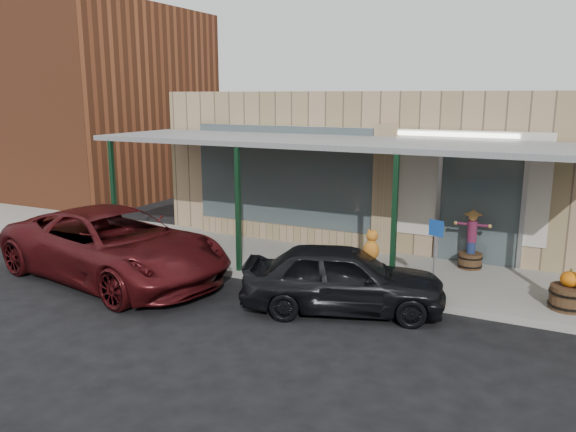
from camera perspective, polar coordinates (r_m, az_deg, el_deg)
The scene contains 10 objects.
ground at distance 10.50m, azimuth -2.64°, elevation -10.81°, with size 120.00×120.00×0.00m, color black.
sidewalk at distance 13.54m, azimuth 4.81°, elevation -5.16°, with size 40.00×3.20×0.15m, color gray.
storefront at distance 17.37m, azimuth 10.55°, elevation 5.33°, with size 12.00×6.25×4.20m.
awning at distance 12.94m, azimuth 4.98°, elevation 7.30°, with size 12.00×3.00×3.04m.
block_buildings_near at distance 17.85m, azimuth 18.02°, elevation 10.51°, with size 61.00×8.00×8.00m.
barrel_scarecrow at distance 13.71m, azimuth 18.08°, elevation -3.14°, with size 0.85×0.55×1.40m.
barrel_pumpkin at distance 11.87m, azimuth 26.60°, elevation -7.17°, with size 0.85×0.85×0.79m.
handicap_sign at distance 11.49m, azimuth 14.72°, elevation -3.11°, with size 0.31×0.14×1.56m.
parked_sedan at distance 10.89m, azimuth 5.61°, elevation -6.27°, with size 4.17×2.73×1.50m.
car_maroon at distance 13.23m, azimuth -17.28°, elevation -2.83°, with size 2.65×5.75×1.60m, color #480E11.
Camera 1 is at (4.74, -8.43, 4.10)m, focal length 35.00 mm.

